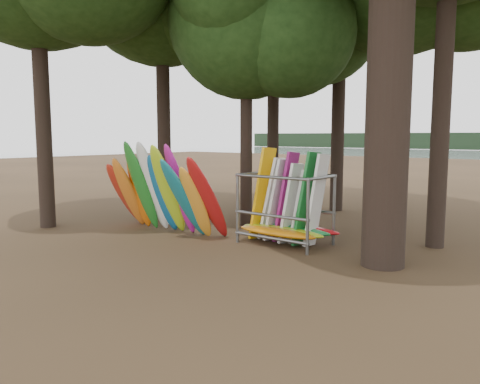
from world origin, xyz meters
The scene contains 5 objects.
ground centered at (0.00, 0.00, 0.00)m, with size 120.00×120.00×0.00m, color #47331E.
oak_1 centered at (-2.47, 6.32, 8.30)m, with size 7.20×7.20×11.45m.
oak_5 centered at (-1.26, 2.92, 7.12)m, with size 6.18×6.18×9.83m.
kayak_row centered at (-2.63, 0.07, 1.34)m, with size 4.79×2.17×3.17m.
storage_rack centered at (1.45, 1.35, 0.99)m, with size 3.11×1.51×2.87m.
Camera 1 is at (8.96, -10.19, 3.20)m, focal length 35.00 mm.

